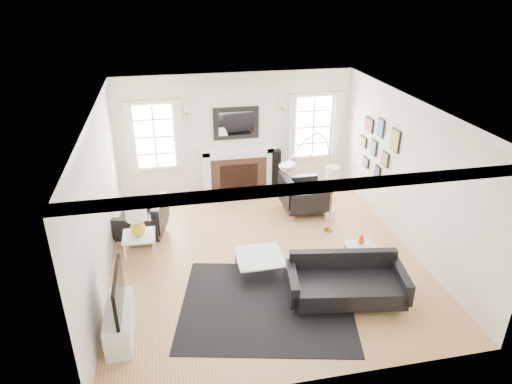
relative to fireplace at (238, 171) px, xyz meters
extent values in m
plane|color=#AC7348|center=(0.00, -2.79, -0.54)|extent=(6.00, 6.00, 0.00)
cube|color=white|center=(0.00, 0.21, 0.86)|extent=(5.50, 0.04, 2.80)
cube|color=white|center=(0.00, -5.79, 0.86)|extent=(5.50, 0.04, 2.80)
cube|color=white|center=(-2.75, -2.79, 0.86)|extent=(0.04, 6.00, 2.80)
cube|color=white|center=(2.75, -2.79, 0.86)|extent=(0.04, 6.00, 2.80)
cube|color=white|center=(0.00, -2.79, 2.26)|extent=(5.50, 6.00, 0.02)
cube|color=white|center=(0.00, -2.79, 2.20)|extent=(5.50, 6.00, 0.12)
cube|color=white|center=(-0.75, 0.01, 0.01)|extent=(0.18, 0.38, 1.10)
cube|color=white|center=(0.75, 0.01, 0.01)|extent=(0.18, 0.38, 1.10)
cube|color=white|center=(0.00, 0.01, 0.51)|extent=(1.70, 0.38, 0.12)
cube|color=white|center=(0.00, 0.01, 0.41)|extent=(1.50, 0.34, 0.10)
cube|color=brown|center=(0.00, 0.03, -0.09)|extent=(1.30, 0.30, 0.90)
cube|color=black|center=(0.00, -0.07, -0.16)|extent=(0.90, 0.10, 0.76)
cube|color=brown|center=(0.00, -0.24, -0.52)|extent=(1.70, 0.50, 0.04)
cube|color=black|center=(0.00, 0.17, 1.11)|extent=(1.05, 0.06, 0.75)
cube|color=white|center=(0.00, 0.13, 1.11)|extent=(0.82, 0.02, 0.55)
cube|color=white|center=(-1.85, 0.18, 0.91)|extent=(1.00, 0.05, 1.60)
cube|color=white|center=(-1.85, 0.15, 0.91)|extent=(0.84, 0.02, 1.44)
cube|color=white|center=(-2.40, 0.08, 0.96)|extent=(0.14, 0.05, 1.55)
cube|color=white|center=(-1.30, 0.08, 0.96)|extent=(0.14, 0.05, 1.55)
cube|color=white|center=(1.85, 0.18, 0.91)|extent=(1.00, 0.05, 1.60)
cube|color=white|center=(1.85, 0.15, 0.91)|extent=(0.84, 0.02, 1.44)
cube|color=white|center=(1.30, 0.08, 0.96)|extent=(0.14, 0.05, 1.55)
cube|color=white|center=(2.40, 0.08, 0.96)|extent=(0.14, 0.05, 1.55)
cube|color=black|center=(2.72, -2.19, 1.31)|extent=(0.03, 0.34, 0.44)
cube|color=gold|center=(2.70, -2.19, 1.31)|extent=(0.01, 0.29, 0.39)
cube|color=black|center=(2.72, -1.54, 1.36)|extent=(0.03, 0.28, 0.38)
cube|color=teal|center=(2.70, -1.54, 1.36)|extent=(0.01, 0.23, 0.33)
cube|color=black|center=(2.72, -0.99, 1.26)|extent=(0.03, 0.40, 0.30)
cube|color=#B6384B|center=(2.70, -0.99, 1.26)|extent=(0.01, 0.35, 0.25)
cube|color=black|center=(2.72, -1.89, 0.81)|extent=(0.03, 0.30, 0.30)
cube|color=olive|center=(2.70, -1.89, 0.81)|extent=(0.01, 0.25, 0.25)
cube|color=black|center=(2.72, -1.34, 0.86)|extent=(0.03, 0.26, 0.34)
cube|color=#538B60|center=(2.70, -1.34, 0.86)|extent=(0.01, 0.21, 0.29)
cube|color=black|center=(2.72, -0.79, 0.81)|extent=(0.03, 0.32, 0.24)
cube|color=tan|center=(2.70, -0.79, 0.81)|extent=(0.01, 0.27, 0.19)
cube|color=black|center=(2.72, -1.64, 0.41)|extent=(0.03, 0.24, 0.30)
cube|color=#4B3A74|center=(2.70, -1.64, 0.41)|extent=(0.01, 0.19, 0.25)
cube|color=black|center=(2.72, -1.04, 0.41)|extent=(0.03, 0.28, 0.22)
cube|color=#A25E87|center=(2.70, -1.04, 0.41)|extent=(0.01, 0.23, 0.17)
cube|color=white|center=(-2.45, -4.49, -0.29)|extent=(0.35, 1.00, 0.50)
cube|color=black|center=(-2.40, -4.49, 0.26)|extent=(0.05, 1.00, 0.58)
cube|color=black|center=(-0.25, -4.23, -0.54)|extent=(3.10, 2.76, 0.01)
cube|color=black|center=(0.99, -4.40, -0.27)|extent=(1.86, 1.09, 0.29)
cube|color=black|center=(1.05, -4.03, -0.06)|extent=(1.74, 0.42, 0.48)
cube|color=black|center=(0.15, -4.26, -0.15)|extent=(0.27, 0.84, 0.37)
cube|color=black|center=(1.84, -4.53, -0.15)|extent=(0.27, 0.84, 0.37)
cube|color=black|center=(-2.20, -1.70, -0.24)|extent=(1.03, 1.03, 0.32)
cube|color=black|center=(-1.82, -1.79, -0.01)|extent=(0.34, 0.87, 0.54)
cube|color=black|center=(-2.10, -1.29, -0.11)|extent=(0.86, 0.32, 0.41)
cube|color=black|center=(-2.30, -2.12, -0.11)|extent=(0.86, 0.32, 0.41)
cube|color=black|center=(1.24, -1.29, -0.23)|extent=(0.91, 0.91, 0.33)
cube|color=black|center=(0.84, -1.29, 0.01)|extent=(0.17, 0.89, 0.56)
cube|color=black|center=(1.25, -1.73, -0.10)|extent=(0.89, 0.15, 0.42)
cube|color=black|center=(1.23, -0.84, -0.10)|extent=(0.89, 0.15, 0.42)
cube|color=silver|center=(-0.18, -3.37, -0.20)|extent=(0.80, 0.80, 0.02)
cylinder|color=silver|center=(-0.54, -3.73, -0.37)|extent=(0.04, 0.04, 0.35)
cylinder|color=silver|center=(0.17, -3.73, -0.37)|extent=(0.04, 0.04, 0.35)
cylinder|color=silver|center=(-0.54, -3.01, -0.37)|extent=(0.04, 0.04, 0.35)
cylinder|color=silver|center=(0.17, -3.01, -0.37)|extent=(0.04, 0.04, 0.35)
cube|color=silver|center=(-2.20, -2.69, 0.06)|extent=(0.56, 0.56, 0.02)
cylinder|color=silver|center=(-2.44, -2.93, -0.24)|extent=(0.04, 0.04, 0.61)
cylinder|color=silver|center=(-1.96, -2.93, -0.24)|extent=(0.04, 0.04, 0.61)
cylinder|color=silver|center=(-2.44, -2.46, -0.24)|extent=(0.04, 0.04, 0.61)
cylinder|color=silver|center=(-1.96, -2.46, -0.24)|extent=(0.04, 0.04, 0.61)
cube|color=silver|center=(1.52, -3.66, 0.00)|extent=(0.50, 0.42, 0.02)
cylinder|color=silver|center=(1.31, -3.83, -0.27)|extent=(0.04, 0.04, 0.55)
cylinder|color=silver|center=(1.73, -3.83, -0.27)|extent=(0.04, 0.04, 0.55)
cylinder|color=silver|center=(1.31, -3.49, -0.27)|extent=(0.04, 0.04, 0.55)
cylinder|color=silver|center=(1.73, -3.49, -0.27)|extent=(0.04, 0.04, 0.55)
sphere|color=gold|center=(-2.20, -2.69, 0.21)|extent=(0.27, 0.27, 0.27)
cylinder|color=gold|center=(-2.20, -2.69, 0.34)|extent=(0.04, 0.04, 0.11)
cylinder|color=white|center=(-2.20, -2.69, 0.52)|extent=(0.36, 0.36, 0.25)
sphere|color=#D8471B|center=(1.52, -3.66, 0.08)|extent=(0.11, 0.11, 0.11)
sphere|color=#D8471B|center=(1.52, -3.66, 0.17)|extent=(0.08, 0.08, 0.08)
cube|color=white|center=(1.70, -1.60, -0.45)|extent=(0.22, 0.36, 0.18)
ellipsoid|color=silver|center=(0.45, -2.66, 1.15)|extent=(0.30, 0.30, 0.18)
cylinder|color=#A37E38|center=(1.49, -2.21, -0.53)|extent=(0.18, 0.18, 0.03)
cylinder|color=#A37E38|center=(1.49, -2.21, 0.08)|extent=(0.02, 0.02, 1.25)
cylinder|color=white|center=(1.49, -2.21, 0.75)|extent=(0.28, 0.28, 0.23)
cube|color=black|center=(0.89, -0.14, -0.02)|extent=(0.23, 0.23, 1.03)
camera|label=1|loc=(-1.54, -9.82, 4.18)|focal=32.00mm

